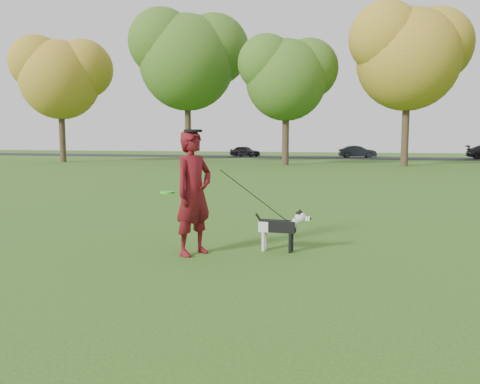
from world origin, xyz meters
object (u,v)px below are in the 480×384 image
(man, at_px, (194,193))
(dog, at_px, (282,225))
(car_left, at_px, (245,151))
(car_mid, at_px, (357,152))

(man, distance_m, dog, 1.50)
(car_left, bearing_deg, dog, -145.88)
(car_mid, bearing_deg, man, 165.20)
(man, height_order, dog, man)
(car_mid, bearing_deg, car_left, 76.49)
(dog, height_order, car_mid, car_mid)
(man, relative_size, dog, 2.11)
(dog, distance_m, car_mid, 39.88)
(dog, xyz_separation_m, car_mid, (-0.37, 39.88, 0.18))
(car_mid, bearing_deg, dog, 167.02)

